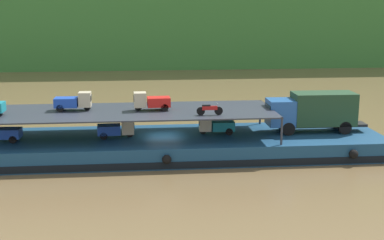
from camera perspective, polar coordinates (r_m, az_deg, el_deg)
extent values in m
plane|color=brown|center=(41.23, -3.00, -3.73)|extent=(400.00, 400.00, 0.00)
cube|color=navy|center=(41.03, -3.01, -2.73)|extent=(33.41, 7.78, 1.50)
cube|color=black|center=(37.39, -2.71, -4.87)|extent=(32.74, 0.06, 0.50)
sphere|color=black|center=(37.07, -2.71, -4.22)|extent=(0.66, 0.66, 0.66)
sphere|color=black|center=(40.02, 16.81, -3.49)|extent=(0.66, 0.66, 0.66)
cube|color=#285BA3|center=(42.15, 9.39, 0.81)|extent=(2.03, 2.21, 2.00)
cube|color=#192833|center=(41.84, 8.04, 1.26)|extent=(0.09, 1.84, 0.60)
cube|color=#234228|center=(43.06, 13.79, 1.21)|extent=(4.83, 2.37, 2.50)
cube|color=black|center=(43.33, 13.71, -0.48)|extent=(6.82, 1.47, 0.20)
cylinder|color=black|center=(43.43, 9.53, -0.33)|extent=(1.00, 0.29, 1.00)
cylinder|color=black|center=(41.53, 10.22, -0.94)|extent=(1.00, 0.29, 1.00)
cylinder|color=black|center=(44.74, 15.05, -0.22)|extent=(1.00, 0.29, 1.00)
cylinder|color=black|center=(42.90, 15.95, -0.80)|extent=(1.00, 0.29, 1.00)
cylinder|color=#2D333D|center=(45.03, 7.26, 0.84)|extent=(0.16, 0.16, 2.00)
cylinder|color=#2D333D|center=(38.58, 9.51, -1.18)|extent=(0.16, 0.16, 2.00)
cube|color=#2D333D|center=(40.42, -8.44, 0.86)|extent=(24.21, 6.98, 0.10)
cube|color=#1E47B7|center=(41.23, -18.90, -1.34)|extent=(1.76, 1.28, 0.70)
cylinder|color=black|center=(41.70, -18.14, -1.63)|extent=(0.57, 0.17, 0.56)
cylinder|color=black|center=(40.71, -18.52, -1.99)|extent=(0.57, 0.17, 0.56)
cube|color=#1E47B7|center=(40.57, -8.82, -1.02)|extent=(1.76, 1.29, 0.70)
cube|color=beige|center=(40.54, -6.86, -0.68)|extent=(0.95, 1.05, 1.10)
cube|color=#19232D|center=(40.53, -6.20, -0.51)|extent=(0.09, 0.85, 0.38)
cylinder|color=black|center=(40.67, -6.62, -1.43)|extent=(0.57, 0.17, 0.56)
cylinder|color=black|center=(40.14, -9.38, -1.70)|extent=(0.57, 0.17, 0.56)
cylinder|color=black|center=(41.17, -9.37, -1.34)|extent=(0.57, 0.17, 0.56)
cube|color=teal|center=(41.43, 3.32, -0.61)|extent=(1.74, 1.25, 0.70)
cube|color=beige|center=(41.24, 1.40, -0.37)|extent=(0.93, 1.03, 1.10)
cube|color=#19232D|center=(41.17, 0.75, -0.23)|extent=(0.07, 0.85, 0.38)
cylinder|color=black|center=(41.35, 1.19, -1.12)|extent=(0.56, 0.16, 0.56)
cylinder|color=black|center=(42.08, 3.77, -0.91)|extent=(0.56, 0.16, 0.56)
cylinder|color=black|center=(41.05, 3.96, -1.24)|extent=(0.56, 0.16, 0.56)
cylinder|color=black|center=(41.26, -19.75, 0.96)|extent=(0.57, 0.16, 0.56)
cube|color=#1E47B7|center=(41.21, -13.24, 1.85)|extent=(1.71, 1.21, 0.70)
cube|color=#C6B793|center=(41.00, -11.32, 2.17)|extent=(0.91, 1.01, 1.10)
cube|color=#19232D|center=(40.94, -10.67, 2.33)|extent=(0.05, 0.85, 0.38)
cylinder|color=black|center=(41.09, -11.08, 1.42)|extent=(0.56, 0.14, 0.56)
cylinder|color=black|center=(40.82, -13.87, 1.21)|extent=(0.56, 0.14, 0.56)
cylinder|color=black|center=(41.85, -13.66, 1.49)|extent=(0.56, 0.14, 0.56)
cube|color=red|center=(40.39, -3.56, 1.94)|extent=(1.75, 1.27, 0.70)
cube|color=#C6B793|center=(40.27, -5.55, 2.17)|extent=(0.94, 1.03, 1.10)
cube|color=#19232D|center=(40.24, -6.22, 2.30)|extent=(0.07, 0.85, 0.38)
cylinder|color=black|center=(40.37, -5.74, 1.39)|extent=(0.57, 0.16, 0.56)
cylinder|color=black|center=(41.00, -3.05, 1.61)|extent=(0.57, 0.16, 0.56)
cylinder|color=black|center=(39.97, -2.92, 1.33)|extent=(0.57, 0.16, 0.56)
cylinder|color=black|center=(38.67, 2.85, 0.98)|extent=(0.60, 0.10, 0.60)
cylinder|color=black|center=(38.50, 0.93, 0.95)|extent=(0.60, 0.10, 0.60)
cube|color=#B21919|center=(38.54, 1.90, 1.29)|extent=(1.10, 0.20, 0.28)
cube|color=black|center=(38.47, 1.53, 1.54)|extent=(0.60, 0.20, 0.12)
cylinder|color=#B2B2B7|center=(38.55, 2.71, 1.78)|extent=(0.04, 0.55, 0.04)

